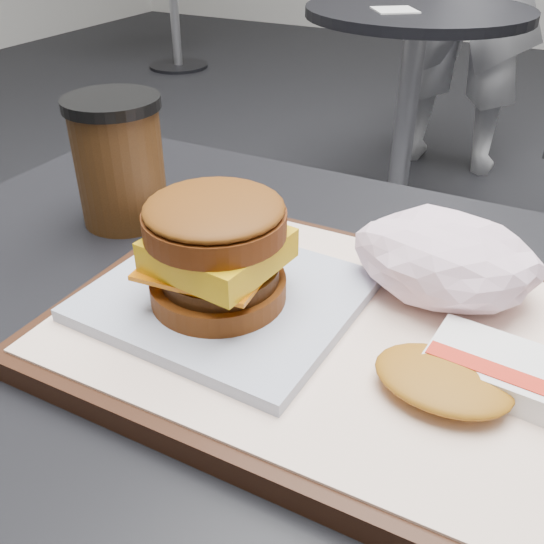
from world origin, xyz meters
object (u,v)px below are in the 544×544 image
Objects in this scene: hash_brown at (475,374)px; coffee_cup at (119,158)px; customer_table at (272,480)px; breakfast_sandwich at (220,262)px; crumpled_wrapper at (446,259)px; serving_tray at (320,332)px; neighbor_table at (411,73)px.

hash_brown is 0.97× the size of coffee_cup.
customer_table is at bearing -22.45° from coffee_cup.
crumpled_wrapper is (0.14, 0.10, -0.01)m from breakfast_sandwich.
breakfast_sandwich is (-0.03, -0.02, 0.24)m from customer_table.
crumpled_wrapper reaches higher than customer_table.
serving_tray is 0.09m from breakfast_sandwich.
neighbor_table is (-0.35, 1.65, -0.03)m from customer_table.
customer_table is at bearing 171.85° from hash_brown.
coffee_cup is (-0.32, 0.01, 0.02)m from crumpled_wrapper.
crumpled_wrapper is at bearing 49.02° from serving_tray.
customer_table is 5.81× the size of crumpled_wrapper.
hash_brown is 0.39m from coffee_cup.
crumpled_wrapper is (0.07, 0.08, 0.04)m from serving_tray.
customer_table is 2.11× the size of serving_tray.
hash_brown is 0.16× the size of neighbor_table.
serving_tray reaches higher than neighbor_table.
crumpled_wrapper is at bearing 33.83° from customer_table.
breakfast_sandwich reaches higher than neighbor_table.
breakfast_sandwich is 1.63× the size of hash_brown.
crumpled_wrapper is at bearing -2.54° from coffee_cup.
coffee_cup is (-0.18, 0.11, 0.01)m from breakfast_sandwich.
breakfast_sandwich is at bearing -79.22° from neighbor_table.
serving_tray is 0.11m from crumpled_wrapper.
hash_brown reaches higher than serving_tray.
serving_tray is at bearing -76.66° from neighbor_table.
customer_table is 0.27m from hash_brown.
coffee_cup is at bearing 157.55° from customer_table.
crumpled_wrapper is 1.10× the size of coffee_cup.
serving_tray reaches higher than customer_table.
neighbor_table is at bearing 100.78° from breakfast_sandwich.
crumpled_wrapper is 1.66m from neighbor_table.
neighbor_table is at bearing 101.98° from customer_table.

